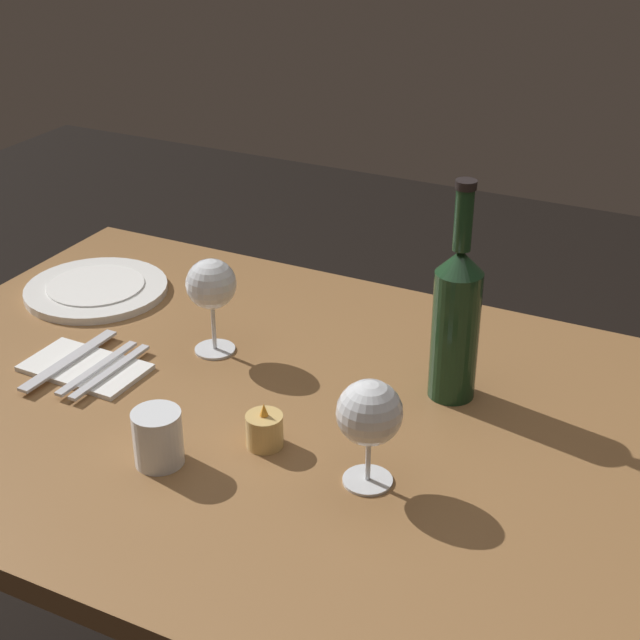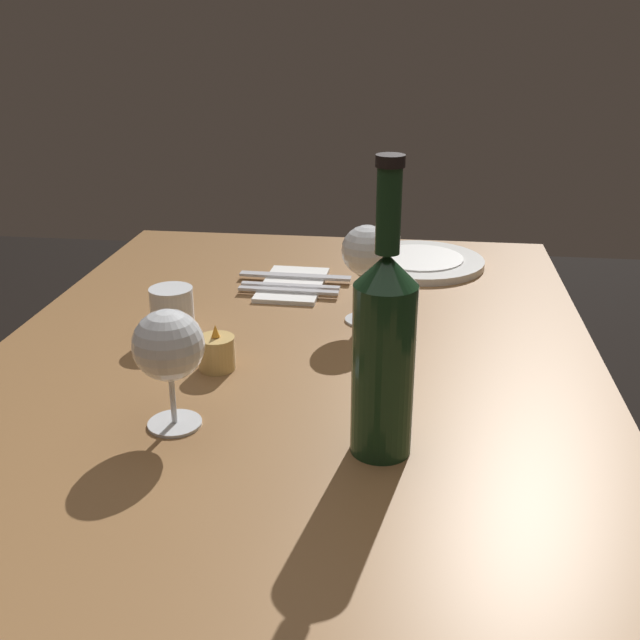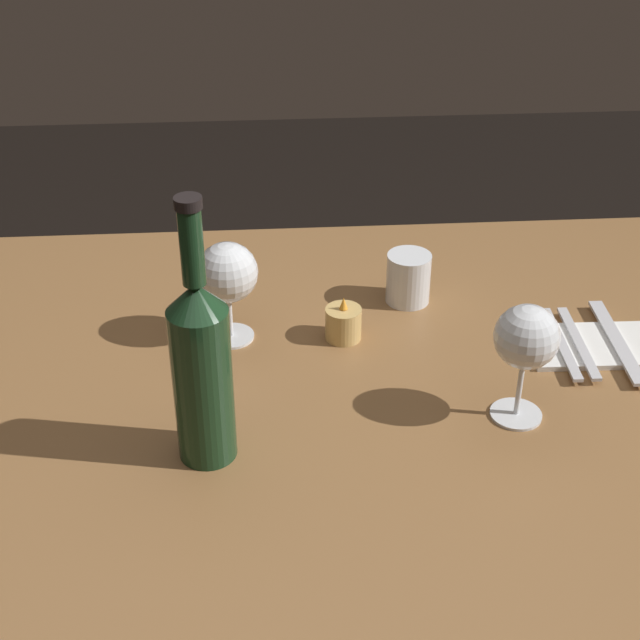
% 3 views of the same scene
% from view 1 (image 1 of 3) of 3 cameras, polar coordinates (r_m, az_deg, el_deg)
% --- Properties ---
extents(dining_table, '(1.30, 0.90, 0.74)m').
position_cam_1_polar(dining_table, '(1.47, -2.75, -7.94)').
color(dining_table, olive).
rests_on(dining_table, ground).
extents(wine_glass_left, '(0.09, 0.09, 0.15)m').
position_cam_1_polar(wine_glass_left, '(1.21, 2.96, -5.68)').
color(wine_glass_left, white).
rests_on(wine_glass_left, dining_table).
extents(wine_glass_right, '(0.08, 0.08, 0.16)m').
position_cam_1_polar(wine_glass_right, '(1.51, -6.50, 2.02)').
color(wine_glass_right, white).
rests_on(wine_glass_right, dining_table).
extents(wine_bottle, '(0.07, 0.07, 0.34)m').
position_cam_1_polar(wine_bottle, '(1.39, 8.12, 0.08)').
color(wine_bottle, '#19381E').
rests_on(wine_bottle, dining_table).
extents(water_tumbler, '(0.07, 0.07, 0.08)m').
position_cam_1_polar(water_tumbler, '(1.30, -9.63, -7.09)').
color(water_tumbler, white).
rests_on(water_tumbler, dining_table).
extents(votive_candle, '(0.05, 0.05, 0.07)m').
position_cam_1_polar(votive_candle, '(1.32, -3.33, -6.63)').
color(votive_candle, '#DBB266').
rests_on(votive_candle, dining_table).
extents(dinner_plate, '(0.26, 0.26, 0.02)m').
position_cam_1_polar(dinner_plate, '(1.79, -13.20, 1.81)').
color(dinner_plate, white).
rests_on(dinner_plate, dining_table).
extents(folded_napkin, '(0.19, 0.11, 0.01)m').
position_cam_1_polar(folded_napkin, '(1.54, -13.84, -2.78)').
color(folded_napkin, white).
rests_on(folded_napkin, dining_table).
extents(fork_inner, '(0.02, 0.18, 0.00)m').
position_cam_1_polar(fork_inner, '(1.53, -13.13, -2.79)').
color(fork_inner, silver).
rests_on(fork_inner, folded_napkin).
extents(fork_outer, '(0.02, 0.18, 0.00)m').
position_cam_1_polar(fork_outer, '(1.51, -12.39, -3.01)').
color(fork_outer, silver).
rests_on(fork_outer, folded_napkin).
extents(table_knife, '(0.03, 0.21, 0.00)m').
position_cam_1_polar(table_knife, '(1.56, -14.72, -2.31)').
color(table_knife, silver).
rests_on(table_knife, folded_napkin).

